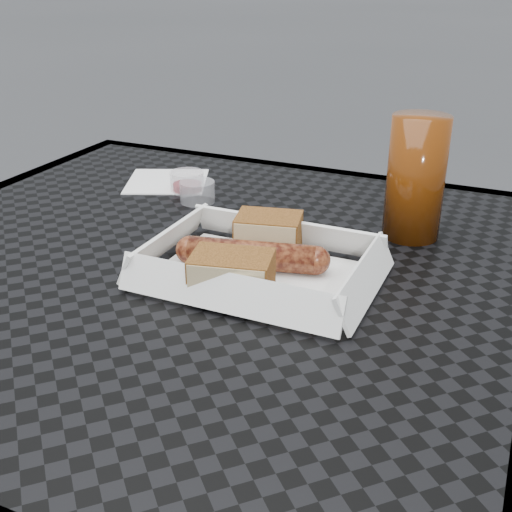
# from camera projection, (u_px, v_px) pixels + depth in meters

# --- Properties ---
(patio_table) EXTENTS (0.80, 0.80, 0.74)m
(patio_table) POSITION_uv_depth(u_px,v_px,m) (187.00, 313.00, 0.78)
(patio_table) COLOR black
(patio_table) RESTS_ON ground
(food_tray) EXTENTS (0.22, 0.15, 0.00)m
(food_tray) POSITION_uv_depth(u_px,v_px,m) (260.00, 276.00, 0.70)
(food_tray) COLOR white
(food_tray) RESTS_ON patio_table
(bratwurst) EXTENTS (0.17, 0.06, 0.03)m
(bratwurst) POSITION_uv_depth(u_px,v_px,m) (252.00, 255.00, 0.71)
(bratwurst) COLOR brown
(bratwurst) RESTS_ON food_tray
(bread_near) EXTENTS (0.08, 0.07, 0.05)m
(bread_near) POSITION_uv_depth(u_px,v_px,m) (269.00, 234.00, 0.74)
(bread_near) COLOR brown
(bread_near) RESTS_ON food_tray
(bread_far) EXTENTS (0.09, 0.07, 0.04)m
(bread_far) POSITION_uv_depth(u_px,v_px,m) (232.00, 274.00, 0.66)
(bread_far) COLOR brown
(bread_far) RESTS_ON food_tray
(veg_garnish) EXTENTS (0.03, 0.03, 0.00)m
(veg_garnish) POSITION_uv_depth(u_px,v_px,m) (303.00, 307.00, 0.63)
(veg_garnish) COLOR #E35109
(veg_garnish) RESTS_ON food_tray
(napkin) EXTENTS (0.16, 0.16, 0.00)m
(napkin) POSITION_uv_depth(u_px,v_px,m) (167.00, 181.00, 1.00)
(napkin) COLOR white
(napkin) RESTS_ON patio_table
(condiment_cup_sauce) EXTENTS (0.05, 0.05, 0.03)m
(condiment_cup_sauce) POSITION_uv_depth(u_px,v_px,m) (187.00, 182.00, 0.95)
(condiment_cup_sauce) COLOR maroon
(condiment_cup_sauce) RESTS_ON patio_table
(condiment_cup_empty) EXTENTS (0.05, 0.05, 0.03)m
(condiment_cup_empty) POSITION_uv_depth(u_px,v_px,m) (197.00, 192.00, 0.91)
(condiment_cup_empty) COLOR silver
(condiment_cup_empty) RESTS_ON patio_table
(drink_glass) EXTENTS (0.07, 0.07, 0.15)m
(drink_glass) POSITION_uv_depth(u_px,v_px,m) (416.00, 178.00, 0.78)
(drink_glass) COLOR #512206
(drink_glass) RESTS_ON patio_table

